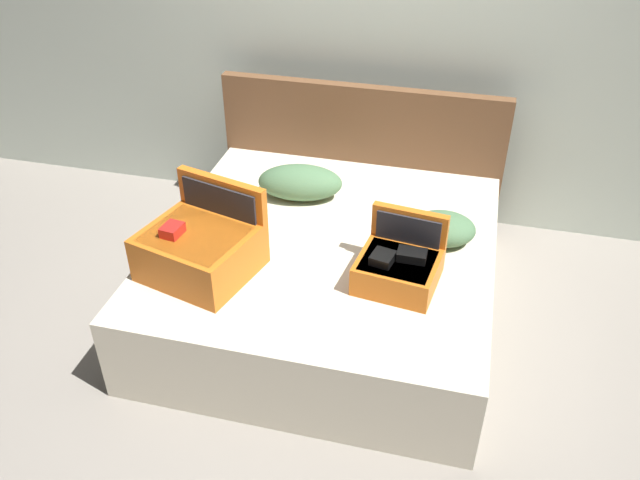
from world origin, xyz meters
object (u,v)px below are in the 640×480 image
object	(u,v)px
hard_case_large	(200,247)
hard_case_medium	(399,265)
bed	(326,275)
pillow_center_head	(442,229)
pillow_near_headboard	(300,182)

from	to	relation	value
hard_case_large	hard_case_medium	size ratio (longest dim) A/B	1.45
bed	hard_case_large	xyz separation A→B (m)	(-0.56, -0.42, 0.39)
pillow_center_head	bed	bearing A→B (deg)	-166.00
bed	pillow_near_headboard	xyz separation A→B (m)	(-0.26, 0.42, 0.35)
hard_case_large	hard_case_medium	distance (m)	1.02
bed	pillow_center_head	bearing A→B (deg)	14.00
hard_case_medium	pillow_near_headboard	world-z (taller)	hard_case_medium
bed	hard_case_large	bearing A→B (deg)	-143.55
hard_case_large	bed	bearing A→B (deg)	51.35
hard_case_medium	pillow_near_headboard	distance (m)	0.98
bed	pillow_near_headboard	world-z (taller)	pillow_near_headboard
pillow_center_head	pillow_near_headboard	bearing A→B (deg)	163.56
hard_case_large	pillow_near_headboard	world-z (taller)	hard_case_large
hard_case_large	pillow_center_head	size ratio (longest dim) A/B	1.74
bed	pillow_near_headboard	size ratio (longest dim) A/B	3.68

